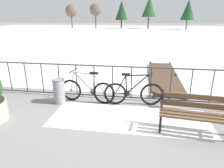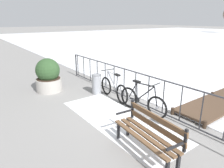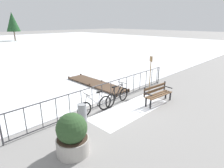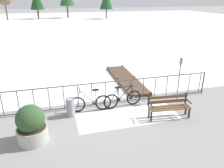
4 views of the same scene
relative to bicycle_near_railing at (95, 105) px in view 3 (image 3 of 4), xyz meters
The scene contains 11 objects.
ground_plane 1.12m from the bicycle_near_railing, 19.37° to the left, with size 160.00×160.00×0.00m, color gray.
snow_patch 1.61m from the bicycle_near_railing, 32.71° to the right, with size 3.98×1.47×0.01m, color white.
railing_fence 1.08m from the bicycle_near_railing, 19.37° to the left, with size 9.06×0.06×1.07m.
bicycle_near_railing is the anchor object (origin of this frame).
bicycle_second 1.37m from the bicycle_near_railing, ahead, with size 1.71×0.52×0.97m.
park_bench 3.09m from the bicycle_near_railing, 23.75° to the right, with size 1.64×0.63×0.89m.
planter_with_shrub 2.63m from the bicycle_near_railing, 144.80° to the right, with size 0.96×0.96×1.28m.
trash_bin 0.83m from the bicycle_near_railing, 166.92° to the right, with size 0.35×0.35×0.73m.
oar_upright 3.97m from the bicycle_near_railing, ahead, with size 0.04×0.16×1.98m.
wooden_dock 3.82m from the bicycle_near_railing, 49.14° to the left, with size 1.10×4.56×0.20m.
tree_far_west 38.44m from the bicycle_near_railing, 75.28° to the left, with size 2.62×2.62×5.62m.
Camera 3 is at (-5.70, -6.03, 3.71)m, focal length 30.48 mm.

